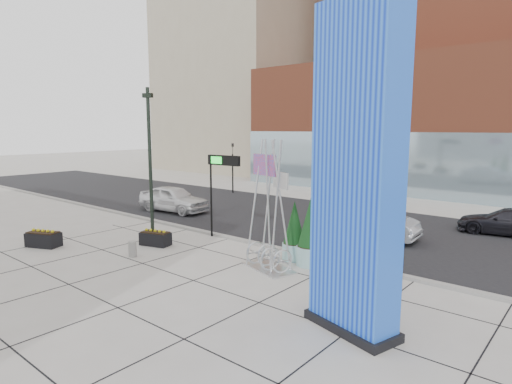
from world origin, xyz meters
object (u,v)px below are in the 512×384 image
Objects in this scene: blue_pylon at (356,178)px; lamp_post at (151,182)px; public_art_sculpture at (269,236)px; overhead_street_sign at (221,167)px; car_silver_mid at (366,221)px; concrete_bollard at (132,249)px; car_white_west at (173,199)px.

blue_pylon reaches higher than lamp_post.
blue_pylon is at bearing -10.76° from public_art_sculpture.
lamp_post is at bearing -123.99° from overhead_street_sign.
car_silver_mid is at bearing 101.12° from public_art_sculpture.
car_silver_mid is (0.69, 6.79, -0.47)m from public_art_sculpture.
overhead_street_sign is 7.53m from car_silver_mid.
lamp_post is 10.43m from car_silver_mid.
lamp_post reaches higher than concrete_bollard.
car_silver_mid is (5.25, 4.70, -2.65)m from overhead_street_sign.
lamp_post reaches higher than car_silver_mid.
public_art_sculpture is 1.22× the size of overhead_street_sign.
public_art_sculpture is 12.64m from car_white_west.
public_art_sculpture reaches higher than car_silver_mid.
blue_pylon reaches higher than concrete_bollard.
public_art_sculpture is 0.98× the size of car_silver_mid.
public_art_sculpture is at bearing 168.17° from blue_pylon.
overhead_street_sign reaches higher than concrete_bollard.
lamp_post is 3.31m from overhead_street_sign.
overhead_street_sign is at bearing 169.68° from blue_pylon.
blue_pylon is 6.05m from public_art_sculpture.
blue_pylon reaches higher than public_art_sculpture.
concrete_bollard is 5.55m from overhead_street_sign.
blue_pylon is at bearing -0.48° from concrete_bollard.
concrete_bollard is at bearing -145.83° from car_white_west.
lamp_post is at bearing -156.87° from public_art_sculpture.
lamp_post is 3.24m from concrete_bollard.
car_white_west is at bearing 130.62° from concrete_bollard.
lamp_post is at bearing 133.43° from car_silver_mid.
overhead_street_sign reaches higher than car_white_west.
public_art_sculpture is (-4.76, 2.50, -2.78)m from blue_pylon.
concrete_bollard is (0.94, -1.73, -2.58)m from lamp_post.
concrete_bollard is at bearing -61.51° from lamp_post.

